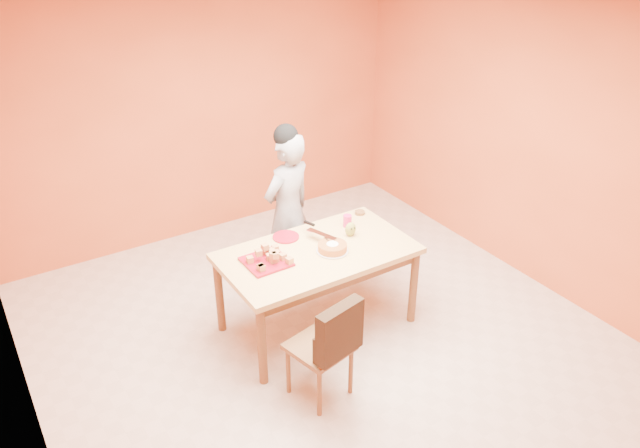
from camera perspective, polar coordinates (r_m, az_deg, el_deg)
floor at (r=5.35m, az=1.05°, el=-11.19°), size 5.00×5.00×0.00m
ceiling at (r=4.18m, az=1.39°, el=18.61°), size 5.00×5.00×0.00m
wall_back at (r=6.68m, az=-10.85°, el=9.99°), size 4.50×0.00×4.50m
wall_left at (r=4.00m, az=-26.98°, el=-6.12°), size 0.00×5.00×5.00m
wall_right at (r=6.04m, az=19.46°, el=6.86°), size 0.00×5.00×5.00m
dining_table at (r=5.21m, az=-0.24°, el=-3.36°), size 1.60×0.90×0.76m
dining_chair at (r=4.64m, az=0.09°, el=-11.04°), size 0.50×0.56×0.90m
pastry_pile at (r=4.99m, az=-4.96°, el=-2.86°), size 0.31×0.31×0.10m
person at (r=5.77m, az=-2.95°, el=1.15°), size 0.64×0.51×1.54m
pastry_platter at (r=5.02m, az=-4.94°, el=-3.45°), size 0.35×0.35×0.02m
red_dinner_plate at (r=5.36m, az=-3.14°, el=-1.18°), size 0.26×0.26×0.01m
white_cake_plate at (r=5.15m, az=1.14°, el=-2.45°), size 0.31×0.31×0.01m
sponge_cake at (r=5.14m, az=1.15°, el=-2.13°), size 0.28×0.28×0.05m
cake_server at (r=5.26m, az=0.16°, el=-0.93°), size 0.15×0.30×0.01m
egg_ornament at (r=5.36m, az=2.80°, el=-0.47°), size 0.11×0.10×0.12m
magenta_glass at (r=5.51m, az=2.52°, el=0.28°), size 0.08×0.08×0.11m
checker_tin at (r=5.74m, az=3.66°, el=1.05°), size 0.09×0.09×0.03m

